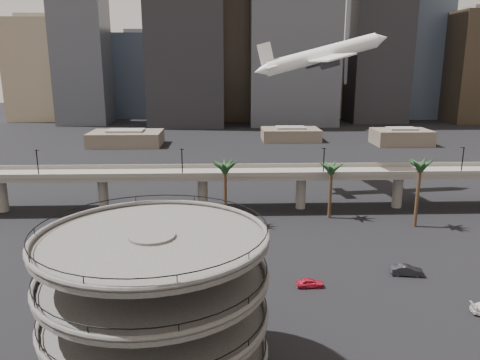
{
  "coord_description": "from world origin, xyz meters",
  "views": [
    {
      "loc": [
        -6.17,
        -45.51,
        31.94
      ],
      "look_at": [
        -3.61,
        28.0,
        13.46
      ],
      "focal_mm": 35.0,
      "sensor_mm": 36.0,
      "label": 1
    }
  ],
  "objects_px": {
    "airborne_jet": "(321,55)",
    "car_a": "(310,283)",
    "overpass": "(252,177)",
    "parking_ramp": "(155,297)",
    "car_b": "(407,270)"
  },
  "relations": [
    {
      "from": "parking_ramp",
      "to": "car_b",
      "type": "relative_size",
      "value": 4.52
    },
    {
      "from": "airborne_jet",
      "to": "car_a",
      "type": "xyz_separation_m",
      "value": [
        -11.5,
        -54.79,
        -33.03
      ]
    },
    {
      "from": "parking_ramp",
      "to": "car_b",
      "type": "bearing_deg",
      "value": 34.61
    },
    {
      "from": "overpass",
      "to": "car_b",
      "type": "xyz_separation_m",
      "value": [
        21.94,
        -34.88,
        -6.53
      ]
    },
    {
      "from": "parking_ramp",
      "to": "car_a",
      "type": "height_order",
      "value": "parking_ramp"
    },
    {
      "from": "parking_ramp",
      "to": "overpass",
      "type": "bearing_deg",
      "value": 77.57
    },
    {
      "from": "parking_ramp",
      "to": "car_b",
      "type": "xyz_separation_m",
      "value": [
        34.94,
        24.11,
        -9.03
      ]
    },
    {
      "from": "overpass",
      "to": "parking_ramp",
      "type": "bearing_deg",
      "value": -102.43
    },
    {
      "from": "overpass",
      "to": "airborne_jet",
      "type": "relative_size",
      "value": 3.74
    },
    {
      "from": "overpass",
      "to": "car_b",
      "type": "bearing_deg",
      "value": -57.83
    },
    {
      "from": "overpass",
      "to": "airborne_jet",
      "type": "distance_m",
      "value": 35.82
    },
    {
      "from": "parking_ramp",
      "to": "car_a",
      "type": "bearing_deg",
      "value": 47.17
    },
    {
      "from": "airborne_jet",
      "to": "car_b",
      "type": "bearing_deg",
      "value": -93.87
    },
    {
      "from": "airborne_jet",
      "to": "parking_ramp",
      "type": "bearing_deg",
      "value": -120.69
    },
    {
      "from": "parking_ramp",
      "to": "car_a",
      "type": "distance_m",
      "value": 29.73
    }
  ]
}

